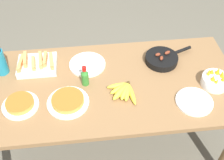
% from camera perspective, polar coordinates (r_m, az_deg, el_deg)
% --- Properties ---
extents(ground_plane, '(14.00, 14.00, 0.00)m').
position_cam_1_polar(ground_plane, '(2.51, 0.00, -12.42)').
color(ground_plane, '#666051').
extents(dining_table, '(1.75, 0.85, 0.75)m').
position_cam_1_polar(dining_table, '(1.99, 0.00, -2.54)').
color(dining_table, olive).
rests_on(dining_table, ground_plane).
extents(banana_bunch, '(0.18, 0.20, 0.04)m').
position_cam_1_polar(banana_bunch, '(1.85, 2.43, -2.11)').
color(banana_bunch, yellow).
rests_on(banana_bunch, dining_table).
extents(melon_tray, '(0.27, 0.21, 0.10)m').
position_cam_1_polar(melon_tray, '(2.07, -14.96, 3.10)').
color(melon_tray, silver).
rests_on(melon_tray, dining_table).
extents(skillet, '(0.37, 0.24, 0.08)m').
position_cam_1_polar(skillet, '(2.08, 10.13, 4.26)').
color(skillet, black).
rests_on(skillet, dining_table).
extents(frittata_plate_center, '(0.23, 0.23, 0.05)m').
position_cam_1_polar(frittata_plate_center, '(1.86, -18.17, -4.67)').
color(frittata_plate_center, white).
rests_on(frittata_plate_center, dining_table).
extents(frittata_plate_side, '(0.27, 0.27, 0.05)m').
position_cam_1_polar(frittata_plate_side, '(1.80, -8.95, -4.25)').
color(frittata_plate_side, white).
rests_on(frittata_plate_side, dining_table).
extents(empty_plate_near_front, '(0.26, 0.26, 0.02)m').
position_cam_1_polar(empty_plate_near_front, '(2.04, -5.03, 3.18)').
color(empty_plate_near_front, white).
rests_on(empty_plate_near_front, dining_table).
extents(empty_plate_far_left, '(0.24, 0.24, 0.02)m').
position_cam_1_polar(empty_plate_far_left, '(1.87, 16.37, -4.22)').
color(empty_plate_far_left, white).
rests_on(empty_plate_far_left, dining_table).
extents(fruit_bowl_mango, '(0.18, 0.18, 0.12)m').
position_cam_1_polar(fruit_bowl_mango, '(2.00, 20.21, -0.03)').
color(fruit_bowl_mango, white).
rests_on(fruit_bowl_mango, dining_table).
extents(hot_sauce_bottle, '(0.05, 0.05, 0.16)m').
position_cam_1_polar(hot_sauce_bottle, '(1.87, -5.53, 0.68)').
color(hot_sauce_bottle, '#337F2D').
rests_on(hot_sauce_bottle, dining_table).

